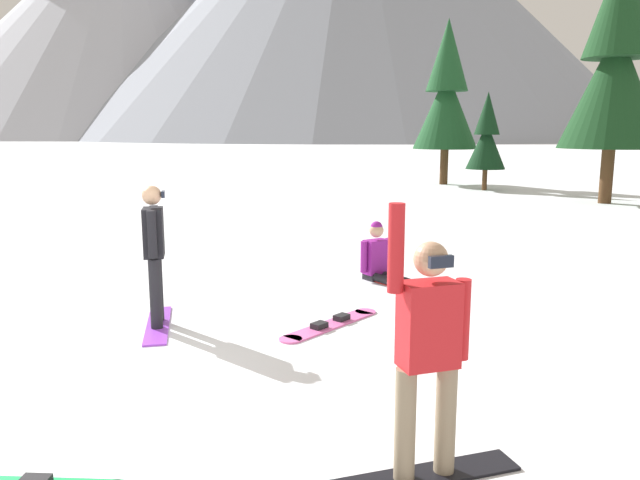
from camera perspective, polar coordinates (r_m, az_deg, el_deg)
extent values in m
plane|color=white|center=(6.67, -17.74, -12.07)|extent=(800.00, 800.00, 0.00)
cube|color=black|center=(4.80, 9.64, -20.82)|extent=(1.43, 0.87, 0.02)
cylinder|color=gray|center=(4.67, 11.62, -15.91)|extent=(0.15, 0.15, 0.82)
cylinder|color=gray|center=(4.53, 7.93, -16.63)|extent=(0.15, 0.15, 0.82)
cube|color=red|center=(4.33, 10.09, -7.76)|extent=(0.46, 0.39, 0.61)
cylinder|color=red|center=(4.45, 13.09, -7.20)|extent=(0.11, 0.11, 0.58)
cylinder|color=red|center=(4.08, 7.10, -0.76)|extent=(0.11, 0.11, 0.60)
sphere|color=tan|center=(4.21, 10.29, -1.75)|extent=(0.24, 0.24, 0.24)
cube|color=black|center=(4.09, 11.21, -2.00)|extent=(0.17, 0.11, 0.08)
cube|color=#993FD8|center=(8.20, -14.85, -7.63)|extent=(0.78, 1.58, 0.02)
cylinder|color=black|center=(8.23, -14.94, -4.29)|extent=(0.15, 0.15, 0.88)
cylinder|color=black|center=(7.92, -15.07, -4.86)|extent=(0.15, 0.15, 0.88)
cube|color=black|center=(7.92, -15.25, 0.68)|extent=(0.36, 0.46, 0.61)
cylinder|color=black|center=(8.17, -15.14, 1.09)|extent=(0.11, 0.11, 0.58)
cylinder|color=black|center=(7.66, -15.37, 0.49)|extent=(0.11, 0.11, 0.58)
sphere|color=tan|center=(7.86, -15.41, 4.04)|extent=(0.24, 0.24, 0.24)
cube|color=black|center=(7.85, -14.39, 4.16)|extent=(0.09, 0.17, 0.08)
cube|color=black|center=(10.35, 5.21, -3.39)|extent=(0.46, 0.45, 0.10)
cylinder|color=black|center=(10.04, 7.46, -3.72)|extent=(0.64, 0.69, 0.14)
cylinder|color=black|center=(9.91, 6.59, -3.88)|extent=(0.64, 0.69, 0.14)
cube|color=red|center=(9.70, 8.58, -4.62)|extent=(1.25, 1.36, 0.02)
cube|color=#8C1E8C|center=(10.28, 5.24, -1.56)|extent=(0.46, 0.45, 0.58)
cylinder|color=#8C1E8C|center=(10.44, 6.35, -1.24)|extent=(0.11, 0.11, 0.52)
cylinder|color=#8C1E8C|center=(10.11, 4.10, -1.58)|extent=(0.11, 0.11, 0.52)
sphere|color=tan|center=(10.20, 5.28, 0.91)|extent=(0.24, 0.24, 0.24)
sphere|color=#8C1E8C|center=(10.19, 5.28, 1.18)|extent=(0.20, 0.20, 0.20)
cube|color=pink|center=(7.93, 1.00, -7.89)|extent=(1.06, 1.40, 0.02)
cylinder|color=pink|center=(7.41, -2.75, -9.23)|extent=(0.39, 0.39, 0.02)
cylinder|color=pink|center=(8.49, 4.25, -6.70)|extent=(0.39, 0.39, 0.02)
cube|color=black|center=(7.75, -0.07, -7.95)|extent=(0.23, 0.24, 0.07)
cube|color=black|center=(8.08, 2.02, -7.20)|extent=(0.23, 0.24, 0.07)
cylinder|color=#472D19|center=(29.02, 11.47, 6.72)|extent=(0.37, 0.37, 1.63)
cone|color=#194723|center=(28.99, 11.65, 11.76)|extent=(2.93, 2.93, 3.47)
cone|color=#194723|center=(29.17, 11.83, 16.53)|extent=(1.91, 1.91, 3.18)
cylinder|color=#472D19|center=(23.15, 25.13, 5.42)|extent=(0.42, 0.42, 1.87)
cone|color=#143819|center=(23.14, 25.68, 12.63)|extent=(3.39, 3.39, 3.97)
cone|color=#143819|center=(23.47, 26.23, 19.40)|extent=(2.20, 2.20, 3.64)
cylinder|color=#472D19|center=(26.49, 15.08, 5.45)|extent=(0.20, 0.20, 0.89)
cone|color=black|center=(26.42, 15.22, 8.45)|extent=(1.61, 1.61, 1.89)
cone|color=black|center=(26.42, 15.35, 11.32)|extent=(1.05, 1.05, 1.73)
cone|color=#B2B7C6|center=(217.74, -17.47, 18.46)|extent=(141.19, 141.19, 70.96)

